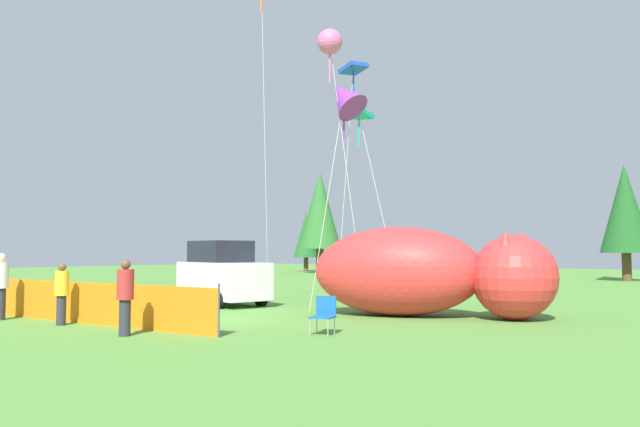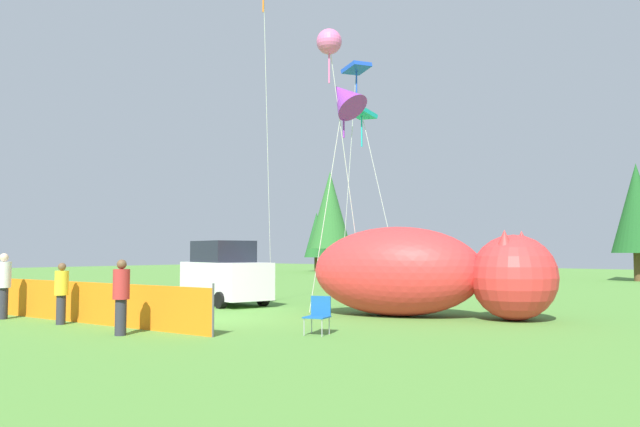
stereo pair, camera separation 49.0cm
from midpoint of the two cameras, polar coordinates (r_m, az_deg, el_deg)
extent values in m
plane|color=#548C38|center=(18.21, -10.61, -9.51)|extent=(120.00, 120.00, 0.00)
cube|color=white|center=(22.93, -9.48, -6.04)|extent=(4.22, 2.54, 1.29)
cube|color=#1E232D|center=(23.08, -9.69, -3.45)|extent=(2.46, 2.02, 0.78)
cylinder|color=black|center=(22.36, -6.04, -7.69)|extent=(0.60, 0.36, 0.57)
cylinder|color=black|center=(21.49, -9.85, -7.83)|extent=(0.60, 0.36, 0.57)
cylinder|color=black|center=(24.44, -9.18, -7.30)|extent=(0.60, 0.36, 0.57)
cylinder|color=black|center=(23.65, -12.76, -7.39)|extent=(0.60, 0.36, 0.57)
cube|color=#1959A5|center=(14.60, -0.77, -9.45)|extent=(0.65, 0.65, 0.03)
cube|color=#1959A5|center=(14.80, -0.41, -8.46)|extent=(0.48, 0.18, 0.47)
cylinder|color=#A5A5AD|center=(14.33, -0.27, -10.39)|extent=(0.02, 0.02, 0.41)
cylinder|color=#A5A5AD|center=(14.50, -1.93, -10.31)|extent=(0.02, 0.02, 0.41)
cylinder|color=#A5A5AD|center=(14.75, 0.37, -10.20)|extent=(0.02, 0.02, 0.41)
cylinder|color=#A5A5AD|center=(14.91, -1.25, -10.13)|extent=(0.02, 0.02, 0.41)
ellipsoid|color=red|center=(18.90, 6.32, -5.27)|extent=(5.72, 4.18, 2.67)
ellipsoid|color=yellow|center=(18.93, 6.33, -7.08)|extent=(3.75, 2.95, 1.20)
sphere|color=red|center=(18.43, 16.61, -5.61)|extent=(2.40, 2.40, 2.40)
cone|color=red|center=(18.97, 17.24, -2.63)|extent=(0.67, 0.67, 0.72)
cone|color=red|center=(17.86, 15.84, -2.61)|extent=(0.67, 0.67, 0.72)
cube|color=orange|center=(17.81, -20.84, -7.70)|extent=(8.98, 0.78, 1.10)
cylinder|color=#4C4C51|center=(14.40, -10.22, -8.71)|extent=(0.05, 0.05, 1.21)
cylinder|color=#2D2D38|center=(15.16, -18.31, -9.05)|extent=(0.26, 0.26, 0.83)
cylinder|color=#B72D2D|center=(15.11, -18.26, -6.18)|extent=(0.38, 0.38, 0.69)
sphere|color=brown|center=(15.09, -18.22, -4.44)|extent=(0.22, 0.22, 0.22)
cylinder|color=#2D2D38|center=(20.02, -27.83, -7.33)|extent=(0.28, 0.28, 0.89)
cylinder|color=silver|center=(19.97, -27.76, -5.00)|extent=(0.41, 0.41, 0.74)
sphere|color=beige|center=(19.96, -27.72, -3.59)|extent=(0.24, 0.24, 0.24)
cylinder|color=#2D2D38|center=(17.94, -23.32, -8.14)|extent=(0.24, 0.24, 0.77)
cylinder|color=yellow|center=(17.89, -23.26, -5.88)|extent=(0.35, 0.35, 0.64)
sphere|color=brown|center=(17.87, -23.23, -4.51)|extent=(0.21, 0.21, 0.21)
cylinder|color=silver|center=(19.63, -0.11, 0.80)|extent=(1.15, 0.37, 6.79)
cone|color=purple|center=(19.97, 1.48, 10.61)|extent=(1.55, 1.09, 1.52)
cylinder|color=purple|center=(19.81, 1.48, 8.64)|extent=(0.06, 0.06, 1.20)
cylinder|color=silver|center=(24.88, 1.75, 2.67)|extent=(1.03, 0.25, 9.19)
cube|color=blue|center=(25.41, 2.51, 13.12)|extent=(1.12, 1.12, 0.40)
cylinder|color=blue|center=(25.22, 2.51, 11.59)|extent=(0.06, 0.06, 1.20)
cylinder|color=silver|center=(19.69, 1.85, 3.14)|extent=(0.09, 1.81, 8.40)
sphere|color=pink|center=(19.95, 0.16, 15.44)|extent=(0.78, 0.78, 0.78)
cylinder|color=pink|center=(19.73, 0.17, 13.51)|extent=(0.06, 0.06, 1.20)
cylinder|color=silver|center=(23.88, 4.94, 0.62)|extent=(1.45, 0.79, 7.27)
cube|color=#19B2B2|center=(24.50, 2.99, 9.10)|extent=(0.94, 0.96, 0.41)
cylinder|color=#19B2B2|center=(24.36, 3.00, 7.50)|extent=(0.06, 0.06, 1.20)
cylinder|color=silver|center=(23.80, -5.66, 6.39)|extent=(1.20, 1.73, 12.00)
cylinder|color=brown|center=(55.57, -0.26, -4.35)|extent=(0.69, 0.69, 2.16)
cone|color=#2D6B2D|center=(55.68, -0.26, 0.33)|extent=(3.80, 3.80, 6.91)
cylinder|color=brown|center=(60.12, -1.52, -4.67)|extent=(0.43, 0.43, 1.35)
cone|color=#236028|center=(60.13, -1.52, -1.96)|extent=(2.38, 2.38, 4.32)
cylinder|color=brown|center=(45.37, 25.97, -4.41)|extent=(0.58, 0.58, 1.83)
cone|color=#1E5623|center=(45.44, 25.84, 0.43)|extent=(3.21, 3.21, 5.84)
camera|label=1|loc=(0.24, -90.71, 0.04)|focal=35.00mm
camera|label=2|loc=(0.24, 89.29, -0.04)|focal=35.00mm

